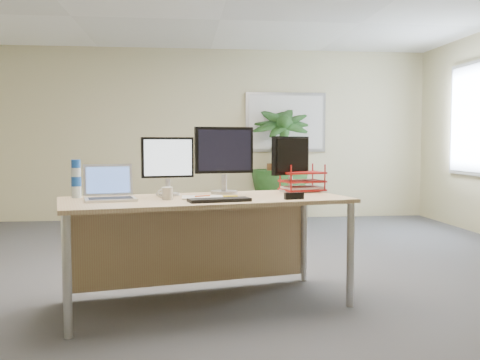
{
  "coord_description": "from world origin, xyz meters",
  "views": [
    {
      "loc": [
        -0.47,
        -4.54,
        1.22
      ],
      "look_at": [
        0.06,
        0.35,
        0.88
      ],
      "focal_mm": 40.0,
      "sensor_mm": 36.0,
      "label": 1
    }
  ],
  "objects": [
    {
      "name": "yellow_highlighter",
      "position": [
        -0.11,
        -0.56,
        0.82
      ],
      "size": [
        0.12,
        0.02,
        0.02
      ],
      "primitive_type": "cylinder",
      "rotation": [
        0.0,
        1.57,
        0.02
      ],
      "color": "yellow",
      "rests_on": "desk"
    },
    {
      "name": "monitor_right",
      "position": [
        -0.13,
        -0.24,
        1.12
      ],
      "size": [
        0.48,
        0.22,
        0.54
      ],
      "color": "#AEAFB3",
      "rests_on": "desk"
    },
    {
      "name": "monitor_dark",
      "position": [
        0.44,
        -0.13,
        1.07
      ],
      "size": [
        0.36,
        0.27,
        0.46
      ],
      "color": "#AEAFB3",
      "rests_on": "desk"
    },
    {
      "name": "whiteboard",
      "position": [
        1.2,
        3.97,
        1.55
      ],
      "size": [
        1.3,
        0.04,
        0.95
      ],
      "color": "#BABBC0",
      "rests_on": "back_wall"
    },
    {
      "name": "back_wall",
      "position": [
        0.0,
        4.0,
        1.35
      ],
      "size": [
        7.0,
        0.04,
        2.7
      ],
      "primitive_type": "cube",
      "color": "beige",
      "rests_on": "floor"
    },
    {
      "name": "letter_tray",
      "position": [
        0.54,
        -0.13,
        0.88
      ],
      "size": [
        0.39,
        0.33,
        0.16
      ],
      "color": "#AD1815",
      "rests_on": "desk"
    },
    {
      "name": "desk",
      "position": [
        -0.32,
        -0.46,
        0.64
      ],
      "size": [
        2.25,
        1.33,
        0.81
      ],
      "color": "tan",
      "rests_on": "floor"
    },
    {
      "name": "floor_plant",
      "position": [
        1.05,
        3.7,
        0.75
      ],
      "size": [
        0.96,
        0.96,
        1.5
      ],
      "primitive_type": "imported",
      "rotation": [
        0.0,
        0.0,
        -0.15
      ],
      "color": "#1A3D16",
      "rests_on": "floor"
    },
    {
      "name": "stapler",
      "position": [
        0.34,
        -0.74,
        0.83
      ],
      "size": [
        0.15,
        0.07,
        0.05
      ],
      "primitive_type": "cube",
      "rotation": [
        0.0,
        0.0,
        0.22
      ],
      "color": "black",
      "rests_on": "desk"
    },
    {
      "name": "monitor_left",
      "position": [
        -0.58,
        -0.35,
        1.07
      ],
      "size": [
        0.41,
        0.19,
        0.45
      ],
      "color": "#AEAFB3",
      "rests_on": "desk"
    },
    {
      "name": "keyboard",
      "position": [
        -0.21,
        -0.83,
        0.82
      ],
      "size": [
        0.46,
        0.24,
        0.02
      ],
      "primitive_type": "cube",
      "rotation": [
        0.0,
        0.0,
        0.22
      ],
      "color": "black",
      "rests_on": "desk"
    },
    {
      "name": "spiral_notebook",
      "position": [
        -0.32,
        -0.6,
        0.82
      ],
      "size": [
        0.3,
        0.23,
        0.01
      ],
      "primitive_type": "cube",
      "rotation": [
        0.0,
        0.0,
        0.0
      ],
      "color": "silver",
      "rests_on": "desk"
    },
    {
      "name": "water_bottle",
      "position": [
        -1.26,
        -0.46,
        0.95
      ],
      "size": [
        0.07,
        0.07,
        0.29
      ],
      "color": "white",
      "rests_on": "desk"
    },
    {
      "name": "window",
      "position": [
        3.47,
        2.3,
        1.55
      ],
      "size": [
        0.04,
        1.3,
        1.55
      ],
      "color": "#BABBC0",
      "rests_on": "right_wall"
    },
    {
      "name": "coffee_mug",
      "position": [
        -0.58,
        -0.66,
        0.85
      ],
      "size": [
        0.12,
        0.08,
        0.09
      ],
      "color": "silver",
      "rests_on": "desk"
    },
    {
      "name": "laptop",
      "position": [
        -0.99,
        -0.63,
        0.87
      ],
      "size": [
        0.41,
        0.38,
        0.25
      ],
      "color": "silver",
      "rests_on": "desk"
    },
    {
      "name": "orange_pen",
      "position": [
        -0.32,
        -0.6,
        0.83
      ],
      "size": [
        0.12,
        0.07,
        0.01
      ],
      "primitive_type": "cylinder",
      "rotation": [
        0.0,
        1.57,
        0.5
      ],
      "color": "#D74C17",
      "rests_on": "spiral_notebook"
    },
    {
      "name": "floor",
      "position": [
        0.0,
        0.0,
        0.0
      ],
      "size": [
        8.0,
        8.0,
        0.0
      ],
      "primitive_type": "plane",
      "color": "#444449",
      "rests_on": "ground"
    }
  ]
}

